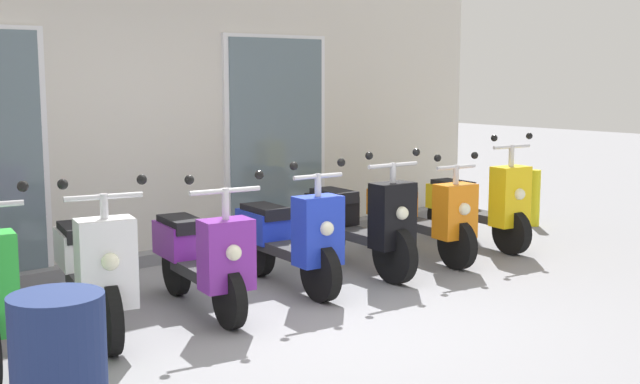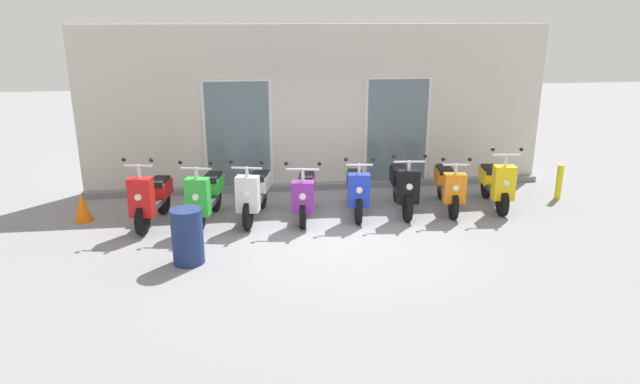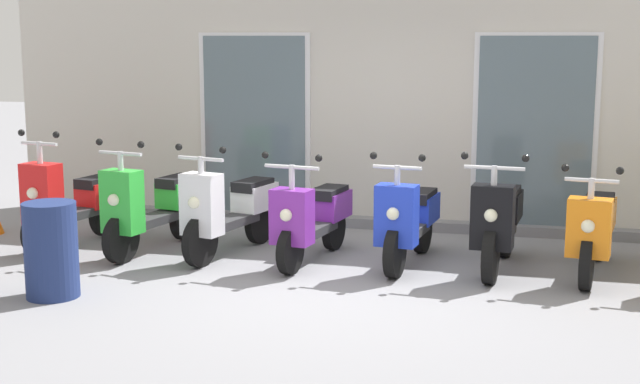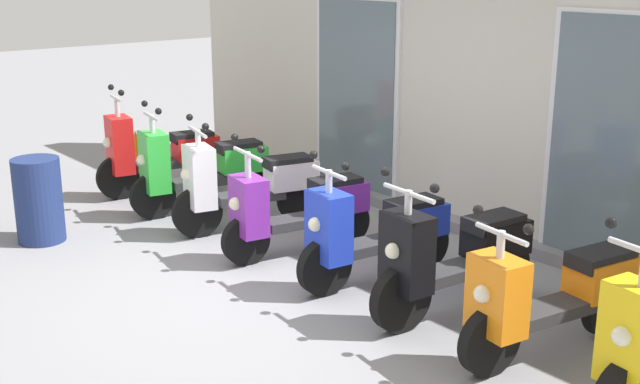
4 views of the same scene
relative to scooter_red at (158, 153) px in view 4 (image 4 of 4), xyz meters
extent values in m
plane|color=gray|center=(3.16, -0.84, -0.49)|extent=(40.00, 40.00, 0.00)
cube|color=beige|center=(3.16, 1.95, 1.18)|extent=(9.60, 0.30, 3.35)
cube|color=slate|center=(3.16, 1.70, -0.43)|extent=(9.60, 0.20, 0.12)
cube|color=silver|center=(1.51, 1.78, 0.66)|extent=(1.39, 0.04, 2.30)
cube|color=slate|center=(1.51, 1.76, 0.66)|extent=(1.27, 0.02, 2.22)
cube|color=silver|center=(4.82, 1.78, 0.66)|extent=(1.39, 0.04, 2.30)
cube|color=slate|center=(4.82, 1.76, 0.66)|extent=(1.27, 0.02, 2.22)
cylinder|color=black|center=(-0.10, -0.48, -0.24)|extent=(0.19, 0.52, 0.51)
cylinder|color=black|center=(0.11, 0.55, -0.24)|extent=(0.19, 0.52, 0.51)
cube|color=#2D2D30|center=(0.01, 0.04, -0.14)|extent=(0.38, 0.69, 0.09)
cube|color=red|center=(-0.09, -0.44, 0.15)|extent=(0.42, 0.31, 0.66)
sphere|color=#F2EFCC|center=(-0.11, -0.57, 0.19)|extent=(0.12, 0.12, 0.12)
cube|color=red|center=(0.09, 0.46, 0.02)|extent=(0.40, 0.57, 0.28)
cube|color=black|center=(0.08, 0.42, 0.16)|extent=(0.35, 0.52, 0.11)
cylinder|color=silver|center=(-0.09, -0.44, 0.58)|extent=(0.06, 0.06, 0.25)
cylinder|color=silver|center=(-0.09, -0.44, 0.68)|extent=(0.45, 0.12, 0.04)
sphere|color=black|center=(0.14, -0.48, 0.78)|extent=(0.07, 0.07, 0.07)
sphere|color=black|center=(-0.31, -0.39, 0.78)|extent=(0.07, 0.07, 0.07)
cylinder|color=black|center=(0.83, -0.53, -0.25)|extent=(0.19, 0.50, 0.49)
cylinder|color=black|center=(1.06, 0.59, -0.25)|extent=(0.19, 0.50, 0.49)
cube|color=#2D2D30|center=(0.94, 0.03, -0.15)|extent=(0.40, 0.75, 0.09)
cube|color=green|center=(0.83, -0.49, 0.13)|extent=(0.42, 0.31, 0.63)
sphere|color=#F2EFCC|center=(0.81, -0.62, 0.17)|extent=(0.12, 0.12, 0.12)
cube|color=green|center=(1.04, 0.49, 0.05)|extent=(0.40, 0.57, 0.28)
cube|color=black|center=(1.03, 0.46, 0.19)|extent=(0.35, 0.52, 0.11)
cylinder|color=silver|center=(0.83, -0.49, 0.53)|extent=(0.06, 0.06, 0.21)
cylinder|color=silver|center=(0.83, -0.49, 0.62)|extent=(0.51, 0.14, 0.04)
sphere|color=black|center=(1.08, -0.54, 0.72)|extent=(0.07, 0.07, 0.07)
sphere|color=black|center=(0.58, -0.44, 0.72)|extent=(0.07, 0.07, 0.07)
cylinder|color=black|center=(1.65, -0.47, -0.24)|extent=(0.21, 0.52, 0.51)
cylinder|color=black|center=(1.92, 0.63, -0.24)|extent=(0.21, 0.52, 0.51)
cube|color=#2D2D30|center=(1.79, 0.08, -0.14)|extent=(0.42, 0.74, 0.09)
cube|color=white|center=(1.66, -0.43, 0.13)|extent=(0.43, 0.32, 0.61)
sphere|color=#F2EFCC|center=(1.63, -0.56, 0.17)|extent=(0.12, 0.12, 0.12)
cube|color=white|center=(1.90, 0.53, 0.04)|extent=(0.42, 0.58, 0.28)
cube|color=black|center=(1.89, 0.49, 0.18)|extent=(0.37, 0.53, 0.11)
cylinder|color=silver|center=(1.66, -0.43, 0.51)|extent=(0.06, 0.06, 0.19)
cylinder|color=silver|center=(1.66, -0.43, 0.58)|extent=(0.51, 0.16, 0.04)
sphere|color=black|center=(1.91, -0.50, 0.68)|extent=(0.07, 0.07, 0.07)
sphere|color=black|center=(1.41, -0.37, 0.68)|extent=(0.07, 0.07, 0.07)
cylinder|color=black|center=(2.59, -0.53, -0.27)|extent=(0.17, 0.47, 0.46)
cylinder|color=black|center=(2.77, 0.54, -0.27)|extent=(0.17, 0.47, 0.46)
cube|color=#2D2D30|center=(2.68, 0.01, -0.17)|extent=(0.37, 0.71, 0.09)
cube|color=purple|center=(2.59, -0.49, 0.06)|extent=(0.42, 0.30, 0.53)
sphere|color=#F2EFCC|center=(2.57, -0.61, 0.10)|extent=(0.12, 0.12, 0.12)
cube|color=purple|center=(2.76, 0.45, 0.01)|extent=(0.38, 0.56, 0.28)
cube|color=black|center=(2.75, 0.41, 0.15)|extent=(0.34, 0.52, 0.11)
cylinder|color=silver|center=(2.59, -0.49, 0.43)|extent=(0.06, 0.06, 0.25)
cylinder|color=silver|center=(2.59, -0.49, 0.54)|extent=(0.56, 0.13, 0.04)
sphere|color=black|center=(2.87, -0.53, 0.64)|extent=(0.07, 0.07, 0.07)
sphere|color=black|center=(2.32, -0.44, 0.64)|extent=(0.07, 0.07, 0.07)
cylinder|color=black|center=(3.58, -0.42, -0.25)|extent=(0.16, 0.50, 0.49)
cylinder|color=black|center=(3.71, 0.64, -0.25)|extent=(0.16, 0.50, 0.49)
cube|color=#2D2D30|center=(3.64, 0.11, -0.15)|extent=(0.34, 0.69, 0.09)
cube|color=#1E38C6|center=(3.58, -0.38, 0.10)|extent=(0.41, 0.28, 0.58)
sphere|color=#F2EFCC|center=(3.57, -0.51, 0.14)|extent=(0.12, 0.12, 0.12)
cube|color=#1E38C6|center=(3.70, 0.54, 0.00)|extent=(0.36, 0.55, 0.28)
cube|color=black|center=(3.69, 0.50, 0.14)|extent=(0.32, 0.51, 0.11)
cylinder|color=silver|center=(3.58, -0.38, 0.47)|extent=(0.06, 0.06, 0.21)
cylinder|color=silver|center=(3.58, -0.38, 0.55)|extent=(0.47, 0.09, 0.04)
sphere|color=black|center=(3.82, -0.40, 0.65)|extent=(0.07, 0.07, 0.07)
sphere|color=black|center=(3.35, -0.35, 0.65)|extent=(0.07, 0.07, 0.07)
cylinder|color=black|center=(4.47, -0.41, -0.23)|extent=(0.15, 0.53, 0.52)
cylinder|color=black|center=(4.57, 0.65, -0.23)|extent=(0.15, 0.53, 0.52)
cube|color=#2D2D30|center=(4.52, 0.12, -0.13)|extent=(0.32, 0.69, 0.09)
cube|color=black|center=(4.47, -0.37, 0.12)|extent=(0.40, 0.28, 0.59)
sphere|color=#F2EFCC|center=(4.46, -0.50, 0.16)|extent=(0.12, 0.12, 0.12)
cube|color=black|center=(4.56, 0.55, 0.06)|extent=(0.35, 0.55, 0.28)
cube|color=black|center=(4.56, 0.52, 0.20)|extent=(0.30, 0.50, 0.11)
cylinder|color=silver|center=(4.47, -0.37, 0.50)|extent=(0.06, 0.06, 0.20)
cylinder|color=silver|center=(4.47, -0.37, 0.58)|extent=(0.55, 0.09, 0.04)
sphere|color=black|center=(4.74, -0.40, 0.68)|extent=(0.07, 0.07, 0.07)
sphere|color=black|center=(4.20, -0.34, 0.68)|extent=(0.07, 0.07, 0.07)
cylinder|color=black|center=(5.32, -0.42, -0.25)|extent=(0.17, 0.49, 0.48)
cylinder|color=black|center=(5.49, 0.72, -0.25)|extent=(0.17, 0.49, 0.48)
cube|color=#2D2D30|center=(5.40, 0.15, -0.15)|extent=(0.37, 0.75, 0.09)
cube|color=orange|center=(5.32, -0.38, 0.07)|extent=(0.41, 0.30, 0.53)
sphere|color=#F2EFCC|center=(5.30, -0.51, 0.11)|extent=(0.12, 0.12, 0.12)
cube|color=orange|center=(5.48, 0.62, 0.01)|extent=(0.38, 0.56, 0.28)
cube|color=black|center=(5.47, 0.58, 0.15)|extent=(0.33, 0.51, 0.11)
cylinder|color=silver|center=(5.32, -0.38, 0.42)|extent=(0.06, 0.06, 0.20)
cylinder|color=silver|center=(5.32, -0.38, 0.50)|extent=(0.46, 0.11, 0.04)
sphere|color=black|center=(5.55, -0.42, 0.60)|extent=(0.07, 0.07, 0.07)
sphere|color=black|center=(5.09, -0.35, 0.60)|extent=(0.07, 0.07, 0.07)
cube|color=yellow|center=(6.27, -0.32, 0.11)|extent=(0.41, 0.29, 0.63)
sphere|color=#F2EFCC|center=(6.25, -0.45, 0.15)|extent=(0.12, 0.12, 0.12)
sphere|color=black|center=(6.02, -0.29, 0.73)|extent=(0.07, 0.07, 0.07)
cone|color=orange|center=(-1.27, 0.34, -0.23)|extent=(0.32, 0.32, 0.52)
cylinder|color=navy|center=(0.76, -1.73, -0.07)|extent=(0.46, 0.46, 0.84)
camera|label=1|loc=(-0.78, -5.47, 1.41)|focal=46.29mm
camera|label=2|loc=(1.69, -9.59, 3.03)|focal=31.63mm
camera|label=3|loc=(4.77, -8.37, 1.75)|focal=49.10mm
camera|label=4|loc=(8.37, -4.39, 2.20)|focal=45.21mm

